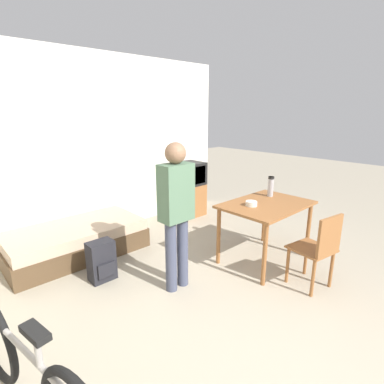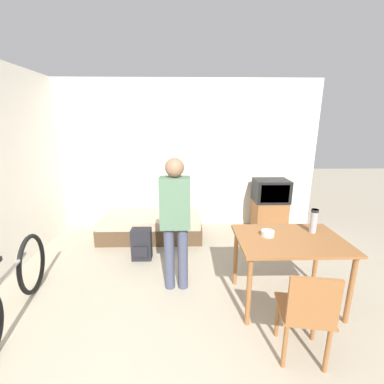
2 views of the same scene
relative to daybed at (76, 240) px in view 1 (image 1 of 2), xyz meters
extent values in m
cube|color=silver|center=(0.42, 0.56, 1.15)|extent=(5.22, 0.06, 2.70)
cube|color=#4C3823|center=(0.00, 0.00, -0.07)|extent=(1.73, 0.89, 0.26)
cube|color=tan|center=(0.00, 0.00, 0.13)|extent=(1.68, 0.87, 0.14)
cube|color=brown|center=(2.13, 0.16, 0.09)|extent=(0.56, 0.48, 0.57)
cube|color=black|center=(2.13, 0.16, 0.57)|extent=(0.60, 0.45, 0.40)
cube|color=black|center=(2.13, -0.06, 0.57)|extent=(0.49, 0.01, 0.31)
cube|color=brown|center=(1.70, -1.79, 0.55)|extent=(1.11, 0.79, 0.03)
cylinder|color=brown|center=(1.21, -2.12, 0.17)|extent=(0.05, 0.05, 0.73)
cylinder|color=brown|center=(2.20, -2.12, 0.17)|extent=(0.05, 0.05, 0.73)
cylinder|color=brown|center=(1.21, -1.45, 0.17)|extent=(0.05, 0.05, 0.73)
cylinder|color=brown|center=(2.20, -1.45, 0.17)|extent=(0.05, 0.05, 0.73)
cube|color=brown|center=(1.58, -2.46, 0.23)|extent=(0.46, 0.46, 0.02)
cube|color=brown|center=(1.55, -2.64, 0.45)|extent=(0.37, 0.09, 0.41)
cylinder|color=brown|center=(1.76, -2.32, 0.01)|extent=(0.04, 0.04, 0.42)
cylinder|color=brown|center=(1.45, -2.27, 0.01)|extent=(0.04, 0.04, 0.42)
cylinder|color=brown|center=(1.71, -2.64, 0.01)|extent=(0.04, 0.04, 0.42)
cylinder|color=brown|center=(1.39, -2.59, 0.01)|extent=(0.04, 0.04, 0.42)
cylinder|color=gray|center=(-1.11, -2.03, 0.34)|extent=(0.17, 0.82, 0.04)
cylinder|color=gray|center=(-1.08, -2.22, 0.44)|extent=(0.04, 0.04, 0.20)
cube|color=black|center=(-1.08, -2.22, 0.56)|extent=(0.11, 0.21, 0.04)
cylinder|color=#3D4256|center=(0.41, -1.50, 0.19)|extent=(0.12, 0.12, 0.78)
cylinder|color=#3D4256|center=(0.57, -1.50, 0.19)|extent=(0.12, 0.12, 0.78)
cube|color=#4C6B51|center=(0.49, -1.50, 0.88)|extent=(0.34, 0.20, 0.59)
sphere|color=#846047|center=(0.49, -1.50, 1.27)|extent=(0.21, 0.21, 0.21)
cylinder|color=#99999E|center=(2.01, -1.64, 0.70)|extent=(0.07, 0.07, 0.27)
cylinder|color=black|center=(2.01, -1.64, 0.82)|extent=(0.08, 0.08, 0.03)
cylinder|color=beige|center=(1.48, -1.72, 0.59)|extent=(0.14, 0.14, 0.06)
cube|color=black|center=(-0.04, -0.81, 0.03)|extent=(0.28, 0.19, 0.46)
cube|color=black|center=(-0.04, -0.92, -0.04)|extent=(0.20, 0.03, 0.16)
camera|label=1|loc=(-1.37, -3.74, 1.68)|focal=28.00mm
camera|label=2|loc=(0.61, -4.24, 1.73)|focal=24.00mm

